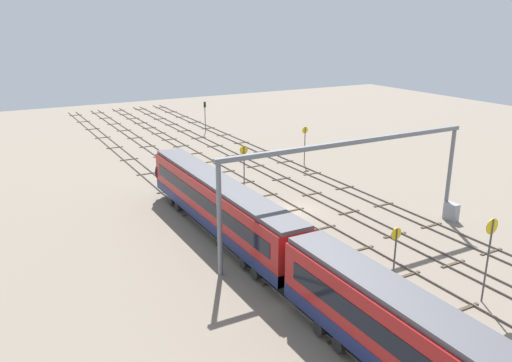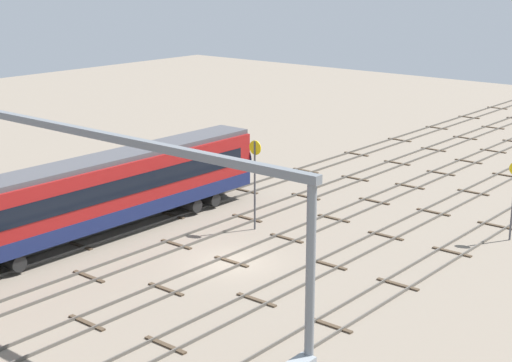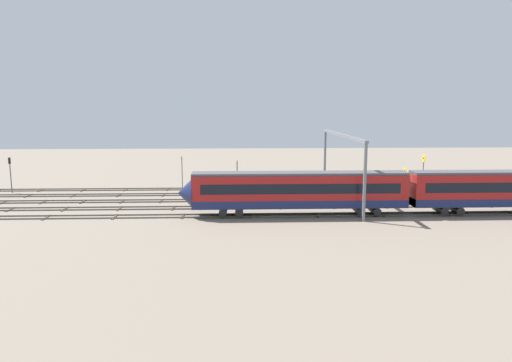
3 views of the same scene
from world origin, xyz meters
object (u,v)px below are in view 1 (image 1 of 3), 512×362
(overhead_gantry, at_px, (351,163))
(signal_light_trackside_approach, at_px, (205,113))
(speed_sign_mid_trackside, at_px, (244,165))
(speed_sign_near_foreground, at_px, (489,247))
(relay_cabinet, at_px, (451,212))
(speed_sign_distant_end, at_px, (305,140))
(speed_sign_far_trackside, at_px, (395,251))

(overhead_gantry, xyz_separation_m, signal_light_trackside_approach, (45.66, -7.19, -3.53))
(speed_sign_mid_trackside, bearing_deg, speed_sign_near_foreground, -170.19)
(speed_sign_near_foreground, distance_m, relay_cabinet, 14.92)
(signal_light_trackside_approach, bearing_deg, overhead_gantry, 171.05)
(speed_sign_distant_end, relative_size, signal_light_trackside_approach, 0.96)
(speed_sign_far_trackside, xyz_separation_m, signal_light_trackside_approach, (53.32, -9.44, 0.32))
(speed_sign_distant_end, relative_size, relay_cabinet, 2.96)
(speed_sign_mid_trackside, bearing_deg, relay_cabinet, -135.41)
(overhead_gantry, bearing_deg, relay_cabinet, -93.34)
(relay_cabinet, bearing_deg, speed_sign_near_foreground, 138.46)
(speed_sign_near_foreground, xyz_separation_m, signal_light_trackside_approach, (57.26, -5.31, -0.60))
(speed_sign_distant_end, xyz_separation_m, signal_light_trackside_approach, (23.81, 3.39, 0.18))
(speed_sign_mid_trackside, height_order, relay_cabinet, speed_sign_mid_trackside)
(overhead_gantry, height_order, signal_light_trackside_approach, overhead_gantry)
(speed_sign_near_foreground, xyz_separation_m, speed_sign_far_trackside, (3.94, 4.13, -0.93))
(speed_sign_mid_trackside, bearing_deg, speed_sign_distant_end, -57.58)
(overhead_gantry, bearing_deg, signal_light_trackside_approach, -8.95)
(overhead_gantry, distance_m, speed_sign_near_foreground, 12.11)
(speed_sign_far_trackside, bearing_deg, speed_sign_distant_end, -23.50)
(speed_sign_mid_trackside, distance_m, relay_cabinet, 20.18)
(speed_sign_mid_trackside, xyz_separation_m, signal_light_trackside_approach, (32.10, -9.66, -0.35))
(speed_sign_mid_trackside, relative_size, speed_sign_far_trackside, 1.24)
(overhead_gantry, xyz_separation_m, speed_sign_near_foreground, (-11.60, -1.88, -2.93))
(speed_sign_near_foreground, distance_m, speed_sign_distant_end, 34.57)
(overhead_gantry, relative_size, speed_sign_far_trackside, 5.16)
(overhead_gantry, height_order, speed_sign_mid_trackside, overhead_gantry)
(overhead_gantry, relative_size, speed_sign_near_foreground, 4.06)
(speed_sign_mid_trackside, distance_m, speed_sign_far_trackside, 21.23)
(speed_sign_near_foreground, bearing_deg, relay_cabinet, -41.54)
(overhead_gantry, height_order, speed_sign_distant_end, overhead_gantry)
(signal_light_trackside_approach, bearing_deg, speed_sign_near_foreground, 174.70)
(speed_sign_far_trackside, bearing_deg, speed_sign_near_foreground, -133.65)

